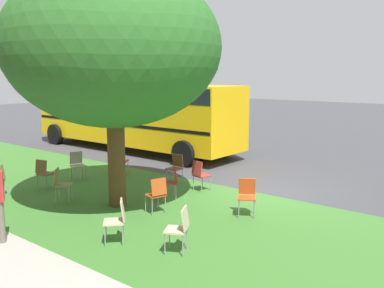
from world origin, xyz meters
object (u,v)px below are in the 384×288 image
Objects in this scene: chair_6 at (200,173)px; chair_0 at (176,166)px; chair_9 at (117,218)px; chair_4 at (44,172)px; street_tree at (113,48)px; chair_5 at (172,180)px; school_bus at (132,110)px; chair_8 at (77,163)px; chair_11 at (157,192)px; chair_3 at (119,159)px; chair_2 at (180,226)px; chair_7 at (60,182)px; chair_1 at (247,194)px.

chair_0 is at bearing -13.94° from chair_6.
chair_9 is at bearing 117.54° from chair_0.
chair_0 and chair_6 have the same top height.
chair_6 is (-3.66, -2.69, 0.00)m from chair_4.
street_tree is 6.70× the size of chair_5.
school_bus is (6.45, -3.46, 1.24)m from chair_6.
street_tree is 4.76m from chair_8.
chair_0 and chair_5 have the same top height.
chair_8 is at bearing -11.78° from chair_11.
street_tree is 6.70× the size of chair_3.
chair_2 is 1.00× the size of chair_7.
chair_6 is 4.14m from chair_8.
chair_7 is 2.79m from chair_11.
chair_2 and chair_11 have the same top height.
chair_3 is at bearing -69.17° from chair_7.
chair_4 is at bearing 114.44° from school_bus.
street_tree reaches higher than chair_0.
chair_0 is 4.91m from chair_9.
chair_11 is 0.08× the size of school_bus.
chair_2 is 4.62m from chair_7.
chair_2 is 6.80m from chair_3.
school_bus reaches higher than chair_6.
chair_11 is (-3.83, 2.21, 0.00)m from chair_3.
chair_1 and chair_9 have the same top height.
chair_8 is 1.00× the size of chair_11.
street_tree reaches higher than chair_6.
chair_7 is at bearing 43.63° from chair_5.
chair_5 and chair_6 have the same top height.
chair_2 is 11.39m from school_bus.
chair_4 is at bearing 50.34° from chair_0.
chair_3 is at bearing -30.01° from chair_11.
chair_0 is 3.56m from chair_7.
chair_7 is at bearing 25.76° from street_tree.
chair_0 and chair_9 have the same top height.
chair_8 is at bearing -46.39° from chair_7.
chair_4 and chair_5 have the same top height.
chair_7 is 0.08× the size of school_bus.
chair_7 is (-1.43, 0.42, 0.00)m from chair_4.
chair_9 is (-1.09, 4.06, 0.00)m from chair_6.
chair_8 is (3.91, 1.34, 0.00)m from chair_6.
chair_3 is 2.67m from chair_4.
chair_9 is 0.08× the size of school_bus.
chair_2 is at bearing 143.91° from chair_11.
chair_9 is (1.27, 0.41, 0.00)m from chair_2.
school_bus is (6.88, -5.71, 1.24)m from chair_11.
chair_2 and chair_6 have the same top height.
chair_9 is at bearing 70.40° from chair_1.
chair_3 is 3.45m from chair_5.
chair_0 is 1.00× the size of chair_5.
chair_9 is 10.73m from school_bus.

